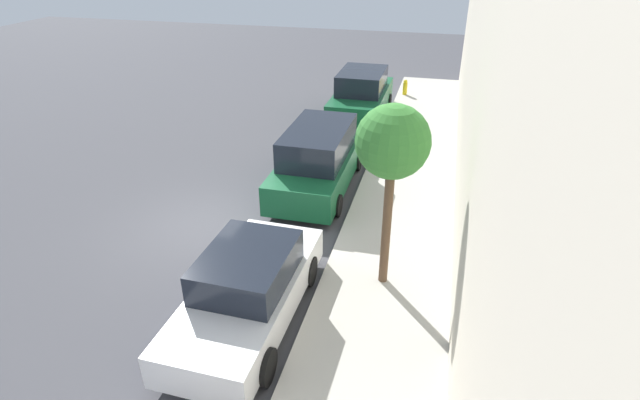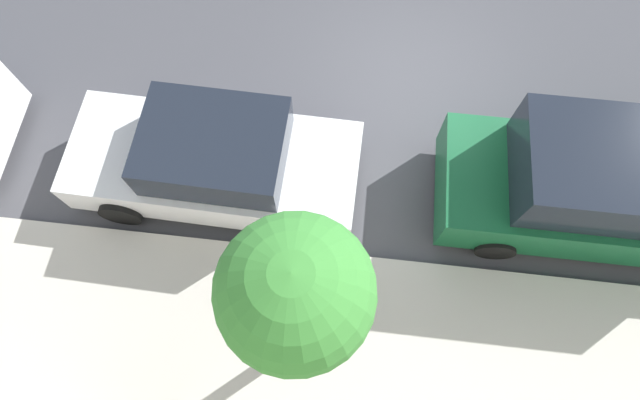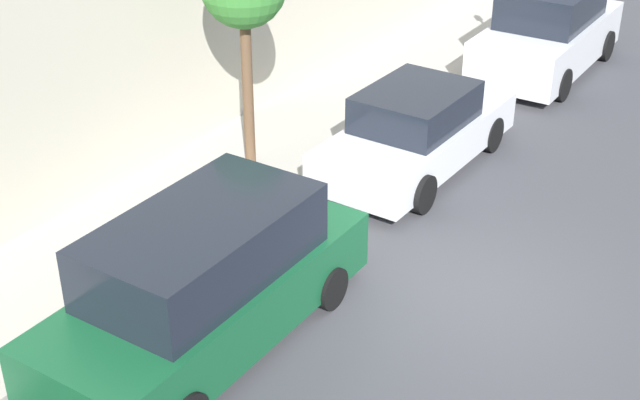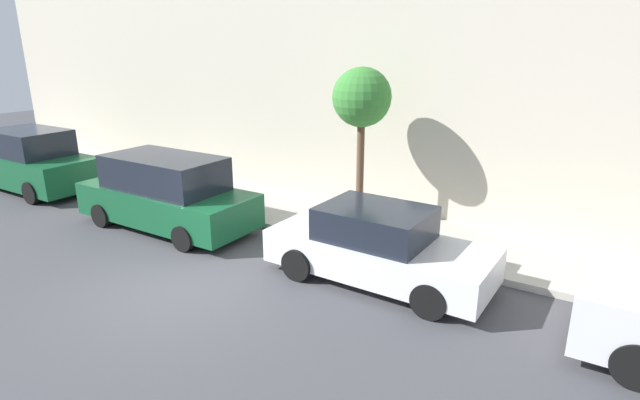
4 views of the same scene
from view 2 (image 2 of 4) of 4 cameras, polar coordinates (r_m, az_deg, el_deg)
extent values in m
plane|color=#424247|center=(9.62, 10.41, 13.37)|extent=(60.00, 60.00, 0.00)
cube|color=#B2ADA3|center=(7.74, 8.93, -16.89)|extent=(2.78, 32.00, 0.15)
cube|color=silver|center=(8.11, -11.83, 3.88)|extent=(1.90, 4.54, 0.68)
cube|color=black|center=(7.51, -12.05, 6.01)|extent=(1.63, 2.13, 0.64)
cylinder|color=black|center=(8.47, -1.22, 7.48)|extent=(0.22, 0.67, 0.67)
cylinder|color=black|center=(7.78, -2.71, -3.41)|extent=(0.22, 0.67, 0.67)
cylinder|color=black|center=(9.11, -19.13, 8.77)|extent=(0.22, 0.67, 0.67)
cylinder|color=black|center=(8.48, -21.74, -1.19)|extent=(0.22, 0.67, 0.67)
cube|color=#14512D|center=(8.78, 29.40, 0.50)|extent=(1.92, 4.91, 0.84)
cube|color=black|center=(8.12, 32.10, 2.77)|extent=(1.68, 3.11, 0.84)
cylinder|color=black|center=(8.89, 19.14, 6.05)|extent=(0.22, 0.62, 0.62)
cylinder|color=black|center=(8.17, 19.36, -5.06)|extent=(0.22, 0.62, 0.62)
cylinder|color=brown|center=(6.20, -2.05, -13.85)|extent=(0.19, 0.19, 2.83)
sphere|color=#387F33|center=(4.42, -2.84, -10.49)|extent=(1.44, 1.44, 1.44)
camera|label=1|loc=(9.15, -82.64, 3.99)|focal=28.00mm
camera|label=3|loc=(14.70, 73.48, 31.52)|focal=50.00mm
camera|label=4|loc=(13.48, -31.61, 49.34)|focal=28.00mm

